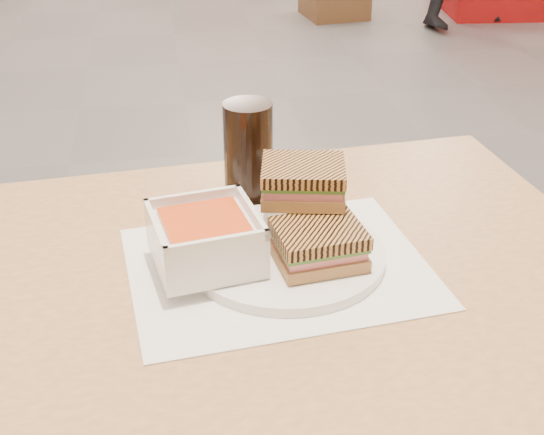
{
  "coord_description": "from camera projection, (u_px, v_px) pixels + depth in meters",
  "views": [
    {
      "loc": [
        -0.12,
        -2.79,
        1.27
      ],
      "look_at": [
        0.01,
        -2.0,
        0.82
      ],
      "focal_mm": 48.7,
      "sensor_mm": 36.0,
      "label": 1
    }
  ],
  "objects": [
    {
      "name": "tray_liner",
      "position": [
        278.0,
        267.0,
        0.95
      ],
      "size": [
        0.41,
        0.33,
        0.0
      ],
      "color": "white",
      "rests_on": "main_table"
    },
    {
      "name": "plate",
      "position": [
        286.0,
        254.0,
        0.96
      ],
      "size": [
        0.26,
        0.26,
        0.01
      ],
      "color": "white",
      "rests_on": "tray_liner"
    },
    {
      "name": "panini_upper",
      "position": [
        303.0,
        181.0,
        0.96
      ],
      "size": [
        0.12,
        0.11,
        0.05
      ],
      "color": "#AF854A",
      "rests_on": "panini_lower"
    },
    {
      "name": "soup_bowl",
      "position": [
        206.0,
        241.0,
        0.92
      ],
      "size": [
        0.15,
        0.15,
        0.07
      ],
      "color": "white",
      "rests_on": "plate"
    },
    {
      "name": "cola_glass",
      "position": [
        248.0,
        153.0,
        1.07
      ],
      "size": [
        0.07,
        0.07,
        0.15
      ],
      "color": "black",
      "rests_on": "main_table"
    },
    {
      "name": "panini_lower",
      "position": [
        318.0,
        244.0,
        0.92
      ],
      "size": [
        0.12,
        0.1,
        0.05
      ],
      "color": "#AF854A",
      "rests_on": "plate"
    },
    {
      "name": "main_table",
      "position": [
        165.0,
        362.0,
        0.96
      ],
      "size": [
        1.26,
        0.8,
        0.75
      ],
      "color": "tan",
      "rests_on": "ground"
    }
  ]
}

